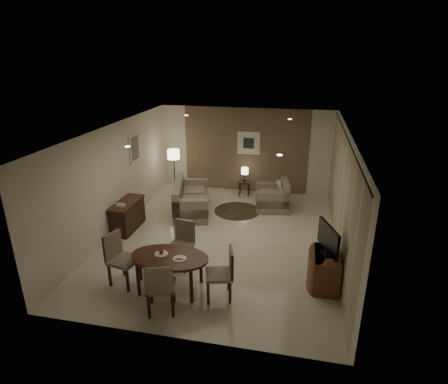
% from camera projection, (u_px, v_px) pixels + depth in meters
% --- Properties ---
extents(room_shell, '(5.50, 7.00, 2.70)m').
position_uv_depth(room_shell, '(226.00, 182.00, 9.14)').
color(room_shell, beige).
rests_on(room_shell, ground).
extents(taupe_accent, '(3.96, 0.03, 2.70)m').
position_uv_depth(taupe_accent, '(245.00, 150.00, 11.96)').
color(taupe_accent, '#7A624C').
rests_on(taupe_accent, wall_back).
extents(curtain_wall, '(0.08, 6.70, 2.58)m').
position_uv_depth(curtain_wall, '(341.00, 197.00, 8.26)').
color(curtain_wall, '#BBB192').
rests_on(curtain_wall, wall_right).
extents(curtain_rod, '(0.03, 6.80, 0.03)m').
position_uv_depth(curtain_rod, '(348.00, 138.00, 7.79)').
color(curtain_rod, black).
rests_on(curtain_rod, wall_right).
extents(art_back_frame, '(0.72, 0.03, 0.72)m').
position_uv_depth(art_back_frame, '(249.00, 143.00, 11.82)').
color(art_back_frame, silver).
rests_on(art_back_frame, wall_back).
extents(art_back_canvas, '(0.34, 0.01, 0.34)m').
position_uv_depth(art_back_canvas, '(249.00, 143.00, 11.81)').
color(art_back_canvas, '#1C321E').
rests_on(art_back_canvas, wall_back).
extents(art_left_frame, '(0.03, 0.60, 0.80)m').
position_uv_depth(art_left_frame, '(135.00, 148.00, 10.22)').
color(art_left_frame, silver).
rests_on(art_left_frame, wall_left).
extents(art_left_canvas, '(0.01, 0.46, 0.64)m').
position_uv_depth(art_left_canvas, '(135.00, 148.00, 10.22)').
color(art_left_canvas, gray).
rests_on(art_left_canvas, wall_left).
extents(downlight_nl, '(0.10, 0.10, 0.01)m').
position_uv_depth(downlight_nl, '(128.00, 147.00, 6.93)').
color(downlight_nl, white).
rests_on(downlight_nl, ceiling).
extents(downlight_nr, '(0.10, 0.10, 0.01)m').
position_uv_depth(downlight_nr, '(280.00, 155.00, 6.38)').
color(downlight_nr, white).
rests_on(downlight_nr, ceiling).
extents(downlight_fl, '(0.10, 0.10, 0.01)m').
position_uv_depth(downlight_fl, '(186.00, 115.00, 10.21)').
color(downlight_fl, white).
rests_on(downlight_fl, ceiling).
extents(downlight_fr, '(0.10, 0.10, 0.01)m').
position_uv_depth(downlight_fr, '(290.00, 119.00, 9.67)').
color(downlight_fr, white).
rests_on(downlight_fr, ceiling).
extents(console_desk, '(0.48, 1.20, 0.75)m').
position_uv_depth(console_desk, '(128.00, 216.00, 9.61)').
color(console_desk, '#472516').
rests_on(console_desk, floor).
extents(telephone, '(0.20, 0.14, 0.09)m').
position_uv_depth(telephone, '(121.00, 205.00, 9.18)').
color(telephone, white).
rests_on(telephone, console_desk).
extents(tv_cabinet, '(0.48, 0.90, 0.70)m').
position_uv_depth(tv_cabinet, '(326.00, 270.00, 7.29)').
color(tv_cabinet, brown).
rests_on(tv_cabinet, floor).
extents(flat_tv, '(0.36, 0.85, 0.60)m').
position_uv_depth(flat_tv, '(328.00, 239.00, 7.05)').
color(flat_tv, black).
rests_on(flat_tv, tv_cabinet).
extents(dining_table, '(1.51, 0.94, 0.71)m').
position_uv_depth(dining_table, '(170.00, 273.00, 7.19)').
color(dining_table, '#472516').
rests_on(dining_table, floor).
extents(chair_near, '(0.62, 0.62, 1.02)m').
position_uv_depth(chair_near, '(161.00, 286.00, 6.53)').
color(chair_near, gray).
rests_on(chair_near, floor).
extents(chair_far, '(0.56, 0.56, 0.99)m').
position_uv_depth(chair_far, '(180.00, 246.00, 7.89)').
color(chair_far, gray).
rests_on(chair_far, floor).
extents(chair_left, '(0.61, 0.61, 1.06)m').
position_uv_depth(chair_left, '(124.00, 260.00, 7.30)').
color(chair_left, gray).
rests_on(chair_left, floor).
extents(chair_right, '(0.60, 0.60, 1.00)m').
position_uv_depth(chair_right, '(219.00, 274.00, 6.89)').
color(chair_right, gray).
rests_on(chair_right, floor).
extents(plate_a, '(0.26, 0.26, 0.02)m').
position_uv_depth(plate_a, '(161.00, 254.00, 7.15)').
color(plate_a, white).
rests_on(plate_a, dining_table).
extents(plate_b, '(0.26, 0.26, 0.02)m').
position_uv_depth(plate_b, '(180.00, 259.00, 6.98)').
color(plate_b, white).
rests_on(plate_b, dining_table).
extents(fruit_apple, '(0.09, 0.09, 0.09)m').
position_uv_depth(fruit_apple, '(161.00, 251.00, 7.13)').
color(fruit_apple, red).
rests_on(fruit_apple, plate_a).
extents(napkin, '(0.12, 0.08, 0.03)m').
position_uv_depth(napkin, '(180.00, 258.00, 6.97)').
color(napkin, white).
rests_on(napkin, plate_b).
extents(round_rug, '(1.32, 1.32, 0.01)m').
position_uv_depth(round_rug, '(237.00, 211.00, 10.81)').
color(round_rug, '#3A3521').
rests_on(round_rug, floor).
extents(sofa, '(2.06, 1.38, 0.89)m').
position_uv_depth(sofa, '(192.00, 197.00, 10.63)').
color(sofa, gray).
rests_on(sofa, floor).
extents(armchair, '(1.05, 1.09, 0.85)m').
position_uv_depth(armchair, '(272.00, 195.00, 10.82)').
color(armchair, gray).
rests_on(armchair, floor).
extents(side_table, '(0.36, 0.36, 0.46)m').
position_uv_depth(side_table, '(244.00, 188.00, 11.92)').
color(side_table, '#331811').
rests_on(side_table, floor).
extents(table_lamp, '(0.22, 0.22, 0.50)m').
position_uv_depth(table_lamp, '(245.00, 174.00, 11.75)').
color(table_lamp, '#FFEAC1').
rests_on(table_lamp, side_table).
extents(floor_lamp, '(0.37, 0.37, 1.47)m').
position_uv_depth(floor_lamp, '(174.00, 173.00, 11.79)').
color(floor_lamp, '#FFE5B7').
rests_on(floor_lamp, floor).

